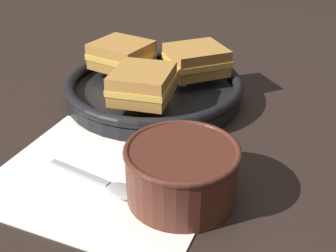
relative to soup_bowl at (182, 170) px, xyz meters
name	(u,v)px	position (x,y,z in m)	size (l,w,h in m)	color
ground_plane	(139,149)	(-0.10, 0.06, -0.04)	(4.00, 4.00, 0.00)	black
napkin	(106,176)	(-0.11, -0.01, -0.04)	(0.31, 0.27, 0.00)	white
soup_bowl	(182,170)	(0.00, 0.00, 0.00)	(0.14, 0.14, 0.07)	#4C2319
spoon	(110,186)	(-0.08, -0.03, -0.03)	(0.14, 0.03, 0.01)	#9E9EA3
skillet	(154,89)	(-0.17, 0.21, -0.02)	(0.31, 0.31, 0.04)	black
sandwich_near_left	(143,84)	(-0.14, 0.14, 0.02)	(0.11, 0.12, 0.05)	#B27A38
sandwich_near_right	(196,60)	(-0.12, 0.27, 0.02)	(0.13, 0.13, 0.05)	#B27A38
sandwich_far_left	(122,55)	(-0.25, 0.23, 0.02)	(0.10, 0.09, 0.05)	#B27A38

